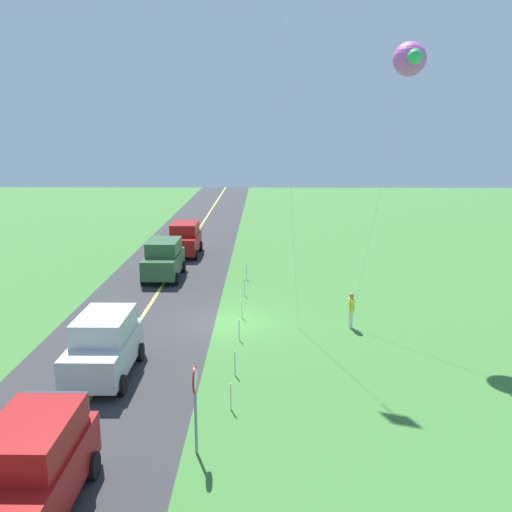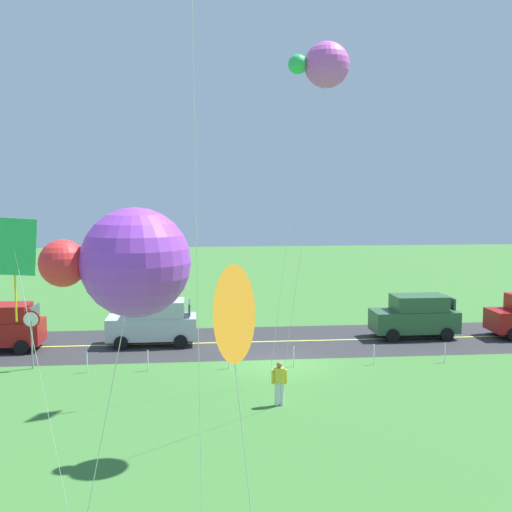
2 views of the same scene
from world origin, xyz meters
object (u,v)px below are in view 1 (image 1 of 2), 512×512
Objects in this scene: car_parked_west_near at (164,259)px; car_suv_foreground at (104,345)px; car_parked_west_far at (185,239)px; kite_red_low at (410,59)px; stop_sign at (195,392)px; car_parked_east_near at (31,468)px; person_adult_near at (351,309)px.

car_suv_foreground is at bearing 1.01° from car_parked_west_near.
car_parked_west_near is 1.00× the size of car_parked_west_far.
kite_red_low reaches higher than car_parked_west_far.
car_parked_west_far is 25.04m from stop_sign.
kite_red_low reaches higher than stop_sign.
car_suv_foreground is 1.00× the size of car_parked_west_far.
car_parked_west_near is 17.51m from kite_red_low.
car_suv_foreground is 7.45m from car_parked_east_near.
car_parked_west_far is 20.72m from kite_red_low.
stop_sign is (4.94, 3.85, 0.65)m from car_suv_foreground.
kite_red_low is at bearing 40.27° from car_parked_west_far.
car_suv_foreground is at bearing -62.51° from kite_red_low.
car_suv_foreground and car_parked_west_far have the same top height.
car_parked_west_near is at bearing 112.91° from person_adult_near.
kite_red_low is (13.70, 11.60, 10.35)m from car_parked_west_far.
person_adult_near is at bearing 32.45° from car_parked_west_far.
kite_red_low reaches higher than car_parked_east_near.
car_parked_west_far is (-6.24, 0.39, 0.00)m from car_parked_west_near.
stop_sign is 0.21× the size of kite_red_low.
car_parked_west_far is at bearing -171.50° from stop_sign.
car_parked_west_far is at bearing 176.44° from car_parked_west_near.
car_parked_east_near is 27.26m from car_parked_west_far.
car_parked_east_near reaches higher than person_adult_near.
person_adult_near is 0.13× the size of kite_red_low.
car_parked_east_near is 2.75× the size of person_adult_near.
kite_red_low is (-1.06, 2.22, 10.64)m from person_adult_near.
stop_sign reaches higher than car_parked_west_far.
car_parked_west_near reaches higher than person_adult_near.
car_parked_west_near is 1.00× the size of car_parked_east_near.
person_adult_near is at bearing -64.54° from kite_red_low.
car_parked_east_near is at bearing -39.93° from kite_red_low.
car_parked_west_far is (-27.26, -0.25, 0.00)m from car_parked_east_near.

